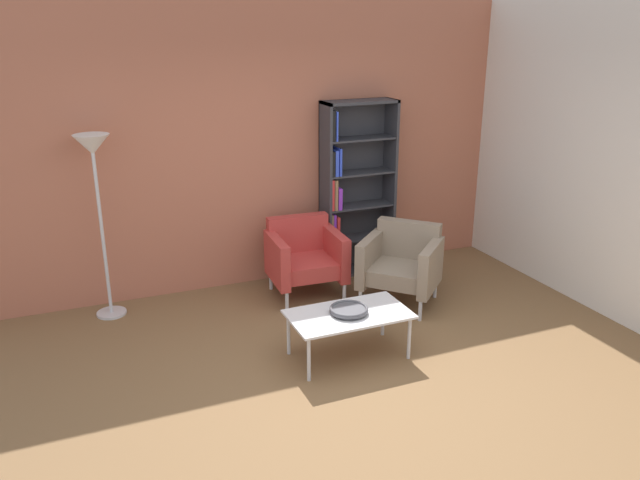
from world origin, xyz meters
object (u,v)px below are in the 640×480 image
object	(u,v)px
decorative_bowl	(349,309)
armchair_near_window	(402,262)
coffee_table_low	(349,317)
floor_lamp_torchiere	(94,167)
bookshelf_tall	(351,191)
armchair_corner_red	(304,256)

from	to	relation	value
decorative_bowl	armchair_near_window	size ratio (longest dim) A/B	0.34
coffee_table_low	decorative_bowl	size ratio (longest dim) A/B	3.12
decorative_bowl	armchair_near_window	bearing A→B (deg)	40.13
coffee_table_low	armchair_near_window	distance (m)	1.26
armchair_near_window	floor_lamp_torchiere	world-z (taller)	floor_lamp_torchiere
bookshelf_tall	floor_lamp_torchiere	xyz separation A→B (m)	(-2.60, -0.12, 0.52)
armchair_corner_red	floor_lamp_torchiere	distance (m)	2.18
decorative_bowl	armchair_corner_red	size ratio (longest dim) A/B	0.41
bookshelf_tall	coffee_table_low	size ratio (longest dim) A/B	1.90
armchair_corner_red	floor_lamp_torchiere	size ratio (longest dim) A/B	0.45
bookshelf_tall	armchair_corner_red	distance (m)	0.95
armchair_near_window	floor_lamp_torchiere	xyz separation A→B (m)	(-2.72, 0.81, 1.03)
floor_lamp_torchiere	armchair_near_window	bearing A→B (deg)	-16.58
armchair_near_window	floor_lamp_torchiere	size ratio (longest dim) A/B	0.55
armchair_corner_red	bookshelf_tall	bearing A→B (deg)	32.13
bookshelf_tall	armchair_near_window	bearing A→B (deg)	-82.50
floor_lamp_torchiere	bookshelf_tall	bearing A→B (deg)	2.69
bookshelf_tall	decorative_bowl	bearing A→B (deg)	-115.69
bookshelf_tall	decorative_bowl	world-z (taller)	bookshelf_tall
armchair_corner_red	coffee_table_low	bearing A→B (deg)	-92.77
armchair_near_window	coffee_table_low	bearing A→B (deg)	-93.48
bookshelf_tall	armchair_corner_red	bearing A→B (deg)	-150.99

